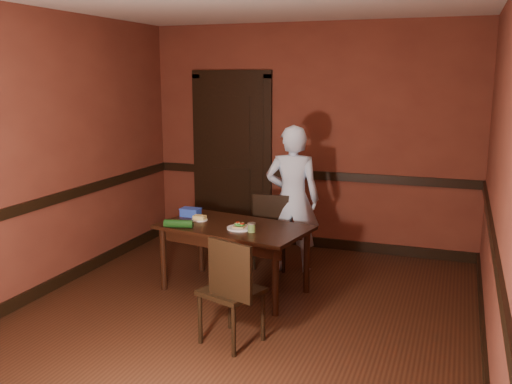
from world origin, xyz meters
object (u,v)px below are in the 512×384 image
Objects in this scene: person at (292,199)px; food_tub at (191,212)px; dining_table at (234,258)px; chair_far at (265,237)px; sandwich_plate at (240,227)px; cheese_saucer at (200,218)px; chair_near at (231,289)px; sauce_jar at (252,227)px.

person is 1.09m from food_tub.
food_tub is at bearing 23.20° from person.
food_tub reaches higher than dining_table.
chair_far is 0.81m from food_tub.
sandwich_plate is 1.52× the size of cheese_saucer.
dining_table is 8.89× the size of cheese_saucer.
food_tub is at bearing 142.56° from cheese_saucer.
person is (0.22, 0.29, 0.37)m from chair_far.
dining_table is at bearing 56.03° from person.
chair_near is at bearing -83.83° from chair_far.
chair_near is at bearing -58.84° from dining_table.
dining_table is 1.68× the size of chair_far.
chair_near is at bearing -72.35° from sandwich_plate.
sandwich_plate is at bearing 156.16° from sauce_jar.
cheese_saucer is at bearing 161.18° from sandwich_plate.
sauce_jar is (-0.15, 0.87, 0.27)m from chair_near.
chair_far reaches higher than dining_table.
cheese_saucer is (-0.40, 0.07, 0.35)m from dining_table.
sauce_jar is (0.24, -0.16, 0.38)m from dining_table.
sauce_jar is at bearing -19.98° from cheese_saucer.
cheese_saucer is at bearing -36.67° from food_tub.
chair_far is 0.52m from person.
cheese_saucer is 0.79× the size of food_tub.
person is at bearing 43.51° from cheese_saucer.
sandwich_plate is (-0.26, -0.89, -0.11)m from person.
dining_table is at bearing -18.35° from food_tub.
chair_far reaches higher than sandwich_plate.
food_tub reaches higher than cheese_saucer.
food_tub is (-0.66, 0.29, 0.03)m from sandwich_plate.
sauce_jar is at bearing -84.60° from chair_far.
person is 9.92× the size of cheese_saucer.
sauce_jar is (0.10, -0.66, 0.29)m from chair_far.
food_tub is (-0.56, 0.19, 0.37)m from dining_table.
person reaches higher than sauce_jar.
sandwich_plate is 0.16m from sauce_jar.
sauce_jar reaches higher than sandwich_plate.
chair_near is (0.25, -1.53, 0.02)m from chair_far.
chair_near reaches higher than cheese_saucer.
person is at bearing 33.72° from food_tub.
chair_far is 1.55m from chair_near.
dining_table is 7.06× the size of food_tub.
sauce_jar is at bearing -23.62° from dining_table.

